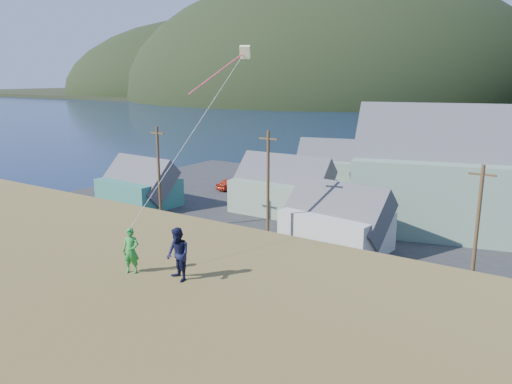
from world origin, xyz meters
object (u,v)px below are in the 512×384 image
(shed_palegreen_near, at_px, (282,187))
(shed_white, at_px, (337,220))
(wharf, at_px, (397,172))
(kite_flyer_navy, at_px, (178,255))
(kite_flyer_green, at_px, (131,251))
(shed_palegreen_far, at_px, (339,164))
(shed_teal, at_px, (139,184))

(shed_palegreen_near, bearing_deg, shed_white, -38.91)
(wharf, height_order, kite_flyer_navy, kite_flyer_navy)
(shed_white, relative_size, kite_flyer_navy, 4.92)
(kite_flyer_green, bearing_deg, wharf, 73.21)
(shed_white, height_order, kite_flyer_navy, kite_flyer_navy)
(wharf, relative_size, shed_white, 2.91)
(wharf, xyz_separation_m, kite_flyer_navy, (10.93, -58.78, 7.66))
(kite_flyer_navy, bearing_deg, kite_flyer_green, -146.34)
(shed_palegreen_near, distance_m, kite_flyer_navy, 35.39)
(shed_palegreen_near, height_order, kite_flyer_navy, kite_flyer_navy)
(wharf, height_order, shed_white, shed_white)
(wharf, xyz_separation_m, shed_palegreen_near, (-3.51, -26.93, 2.28))
(shed_palegreen_far, distance_m, kite_flyer_green, 50.24)
(shed_teal, relative_size, kite_flyer_green, 5.38)
(shed_palegreen_near, bearing_deg, shed_palegreen_far, 92.03)
(shed_white, xyz_separation_m, kite_flyer_green, (3.22, -24.81, 5.45))
(kite_flyer_green, xyz_separation_m, kite_flyer_navy, (1.80, 0.40, 0.10))
(kite_flyer_navy, bearing_deg, shed_white, 122.74)
(shed_palegreen_far, bearing_deg, shed_white, -81.26)
(shed_teal, distance_m, shed_palegreen_far, 26.01)
(shed_teal, bearing_deg, kite_flyer_navy, -37.74)
(shed_palegreen_near, xyz_separation_m, kite_flyer_navy, (14.45, -31.85, 5.37))
(shed_palegreen_far, height_order, kite_flyer_navy, kite_flyer_navy)
(shed_palegreen_near, height_order, kite_flyer_green, kite_flyer_green)
(shed_white, height_order, shed_palegreen_far, shed_palegreen_far)
(shed_palegreen_near, bearing_deg, kite_flyer_navy, -66.22)
(wharf, relative_size, kite_flyer_green, 16.13)
(kite_flyer_green, relative_size, kite_flyer_navy, 0.89)
(shed_white, relative_size, kite_flyer_green, 5.54)
(shed_palegreen_near, bearing_deg, shed_teal, -156.98)
(shed_palegreen_near, relative_size, kite_flyer_navy, 5.54)
(shed_palegreen_near, xyz_separation_m, kite_flyer_green, (12.65, -32.25, 5.27))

